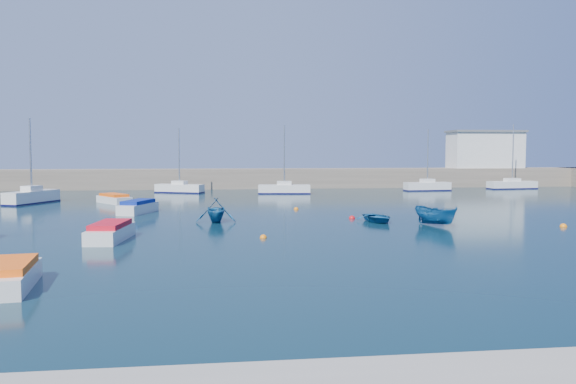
{
  "coord_description": "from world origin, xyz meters",
  "views": [
    {
      "loc": [
        -7.45,
        -29.58,
        4.88
      ],
      "look_at": [
        -1.85,
        15.83,
        1.6
      ],
      "focal_mm": 35.0,
      "sensor_mm": 36.0,
      "label": 1
    }
  ],
  "objects": [
    {
      "name": "dinghy_left",
      "position": [
        -7.68,
        9.57,
        0.84
      ],
      "size": [
        2.8,
        3.23,
        1.68
      ],
      "primitive_type": "imported",
      "rotation": [
        0.0,
        0.0,
        -0.01
      ],
      "color": "navy",
      "rests_on": "ground"
    },
    {
      "name": "sailboat_6",
      "position": [
        0.12,
        35.32,
        0.58
      ],
      "size": [
        6.17,
        2.39,
        7.96
      ],
      "rotation": [
        0.0,
        0.0,
        1.45
      ],
      "color": "silver",
      "rests_on": "ground"
    },
    {
      "name": "motorboat_2",
      "position": [
        -17.36,
        25.04,
        0.43
      ],
      "size": [
        3.86,
        4.55,
        0.92
      ],
      "rotation": [
        0.0,
        0.0,
        0.62
      ],
      "color": "silver",
      "rests_on": "ground"
    },
    {
      "name": "motorboat_3",
      "position": [
        -14.88,
        -8.75,
        0.46
      ],
      "size": [
        2.02,
        4.34,
        0.98
      ],
      "rotation": [
        0.0,
        0.0,
        0.14
      ],
      "color": "silver",
      "rests_on": "ground"
    },
    {
      "name": "buoy_0",
      "position": [
        -4.98,
        1.89,
        0.0
      ],
      "size": [
        0.41,
        0.41,
        0.41
      ],
      "primitive_type": "sphere",
      "color": "orange",
      "rests_on": "ground"
    },
    {
      "name": "dinghy_center",
      "position": [
        3.5,
        8.18,
        0.32
      ],
      "size": [
        2.82,
        3.49,
        0.64
      ],
      "primitive_type": "imported",
      "rotation": [
        0.0,
        0.0,
        0.22
      ],
      "color": "navy",
      "rests_on": "ground"
    },
    {
      "name": "ground",
      "position": [
        0.0,
        0.0,
        0.0
      ],
      "size": [
        220.0,
        220.0,
        0.0
      ],
      "primitive_type": "plane",
      "color": "#0B2531",
      "rests_on": "ground"
    },
    {
      "name": "sailboat_5",
      "position": [
        -12.14,
        38.21,
        0.57
      ],
      "size": [
        5.97,
        3.8,
        7.7
      ],
      "rotation": [
        0.0,
        0.0,
        1.16
      ],
      "color": "silver",
      "rests_on": "ground"
    },
    {
      "name": "buoy_2",
      "position": [
        14.8,
        4.2,
        0.0
      ],
      "size": [
        0.46,
        0.46,
        0.46
      ],
      "primitive_type": "sphere",
      "color": "orange",
      "rests_on": "ground"
    },
    {
      "name": "motorboat_0",
      "position": [
        -13.44,
        2.14,
        0.48
      ],
      "size": [
        2.06,
        4.69,
        1.02
      ],
      "rotation": [
        0.0,
        0.0,
        -0.1
      ],
      "color": "silver",
      "rests_on": "ground"
    },
    {
      "name": "harbor_office",
      "position": [
        30.0,
        46.0,
        5.1
      ],
      "size": [
        10.0,
        4.0,
        5.0
      ],
      "primitive_type": "cube",
      "color": "silver",
      "rests_on": "back_wall"
    },
    {
      "name": "back_wall",
      "position": [
        0.0,
        46.0,
        1.3
      ],
      "size": [
        96.0,
        4.5,
        2.6
      ],
      "primitive_type": "cube",
      "color": "#726657",
      "rests_on": "ground"
    },
    {
      "name": "buoy_1",
      "position": [
        2.19,
        10.29,
        0.0
      ],
      "size": [
        0.47,
        0.47,
        0.47
      ],
      "primitive_type": "sphere",
      "color": "red",
      "rests_on": "ground"
    },
    {
      "name": "dinghy_right",
      "position": [
        6.78,
        5.81,
        0.67
      ],
      "size": [
        2.71,
        3.66,
        1.33
      ],
      "primitive_type": "imported",
      "rotation": [
        0.0,
        0.0,
        0.47
      ],
      "color": "navy",
      "rests_on": "ground"
    },
    {
      "name": "motorboat_1",
      "position": [
        -13.87,
        15.95,
        0.5
      ],
      "size": [
        2.85,
        4.6,
        1.07
      ],
      "rotation": [
        0.0,
        0.0,
        -0.33
      ],
      "color": "silver",
      "rests_on": "ground"
    },
    {
      "name": "sailboat_7",
      "position": [
        18.56,
        38.11,
        0.59
      ],
      "size": [
        5.9,
        2.11,
        7.72
      ],
      "rotation": [
        0.0,
        0.0,
        1.66
      ],
      "color": "silver",
      "rests_on": "ground"
    },
    {
      "name": "sailboat_3",
      "position": [
        -25.06,
        25.87,
        0.67
      ],
      "size": [
        3.84,
        6.15,
        8.04
      ],
      "rotation": [
        0.0,
        0.0,
        -0.4
      ],
      "color": "silver",
      "rests_on": "ground"
    },
    {
      "name": "sailboat_8",
      "position": [
        30.95,
        40.09,
        0.56
      ],
      "size": [
        6.66,
        2.49,
        8.49
      ],
      "rotation": [
        0.0,
        0.0,
        1.68
      ],
      "color": "silver",
      "rests_on": "ground"
    },
    {
      "name": "buoy_3",
      "position": [
        -0.98,
        17.26,
        0.0
      ],
      "size": [
        0.42,
        0.42,
        0.42
      ],
      "primitive_type": "sphere",
      "color": "orange",
      "rests_on": "ground"
    }
  ]
}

